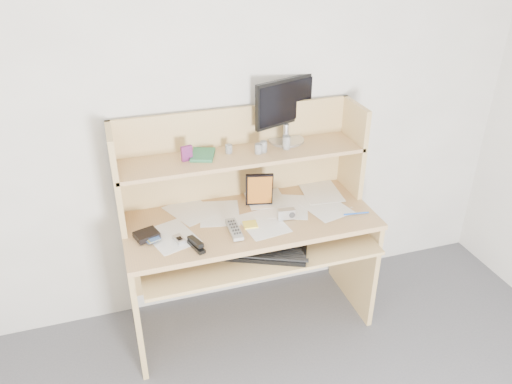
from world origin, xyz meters
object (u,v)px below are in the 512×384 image
object	(u,v)px
keyboard	(261,252)
tv_remote	(234,229)
desk	(246,219)
game_case	(259,190)
monitor	(286,108)

from	to	relation	value
keyboard	tv_remote	distance (m)	0.19
desk	game_case	bearing A→B (deg)	13.44
desk	monitor	bearing A→B (deg)	31.70
desk	monitor	size ratio (longest dim) A/B	3.47
desk	game_case	xyz separation A→B (m)	(0.09, 0.02, 0.17)
monitor	keyboard	bearing A→B (deg)	-142.66
desk	tv_remote	size ratio (longest dim) A/B	6.99
desk	tv_remote	xyz separation A→B (m)	(-0.12, -0.19, 0.07)
keyboard	tv_remote	world-z (taller)	tv_remote
desk	game_case	size ratio (longest dim) A/B	6.41
desk	keyboard	size ratio (longest dim) A/B	2.73
keyboard	game_case	xyz separation A→B (m)	(0.09, 0.32, 0.20)
tv_remote	monitor	size ratio (longest dim) A/B	0.50
game_case	keyboard	bearing A→B (deg)	-93.11
game_case	monitor	bearing A→B (deg)	50.96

